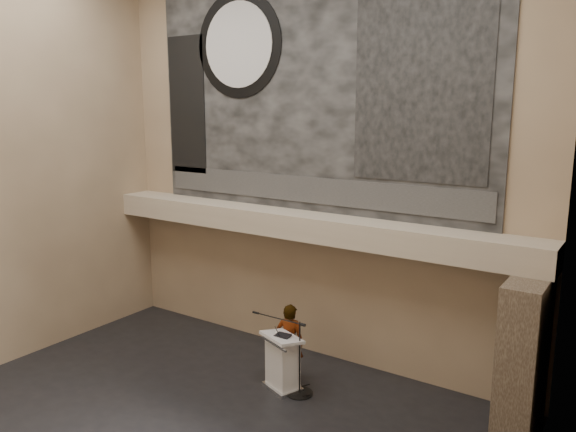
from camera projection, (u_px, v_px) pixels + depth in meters
The scene contains 17 objects.
wall_back at pixel (309, 161), 11.80m from camera, with size 10.00×0.02×8.50m, color #856E54.
wall_right at pixel (515, 219), 5.81m from camera, with size 0.02×8.00×8.50m, color #856E54.
soffit at pixel (299, 225), 11.73m from camera, with size 10.00×0.80×0.50m, color tan.
sprinkler_left at pixel (238, 229), 12.62m from camera, with size 0.04×0.04×0.06m, color #B2893D.
sprinkler_right at pixel (381, 251), 10.70m from camera, with size 0.04×0.04×0.06m, color #B2893D.
banner at pixel (309, 91), 11.50m from camera, with size 8.00×0.05×5.00m, color black.
banner_text_strip at pixel (307, 190), 11.86m from camera, with size 7.76×0.02×0.55m, color #313131.
banner_clock_rim at pixel (238, 45), 12.26m from camera, with size 2.30×2.30×0.02m, color black.
banner_clock_face at pixel (238, 45), 12.24m from camera, with size 1.84×1.84×0.02m, color silver.
banner_building_print at pixel (421, 83), 10.13m from camera, with size 2.60×0.02×3.60m, color black.
banner_brick_print at pixel (187, 105), 13.39m from camera, with size 1.10×0.02×3.20m, color black.
stone_pier at pixel (523, 359), 9.13m from camera, with size 0.60×1.40×2.70m, color #423529.
lectern at pixel (283, 362), 10.77m from camera, with size 0.92×0.79×1.14m.
binder at pixel (283, 336), 10.62m from camera, with size 0.28×0.22×0.04m, color black.
papers at pixel (278, 335), 10.68m from camera, with size 0.23×0.31×0.01m, color silver.
speaker_person at pixel (290, 342), 11.16m from camera, with size 0.57×0.37×1.56m, color beige.
mic_stand at pixel (298, 383), 10.67m from camera, with size 1.35×0.52×1.45m.
Camera 1 is at (6.22, -6.04, 5.40)m, focal length 35.00 mm.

